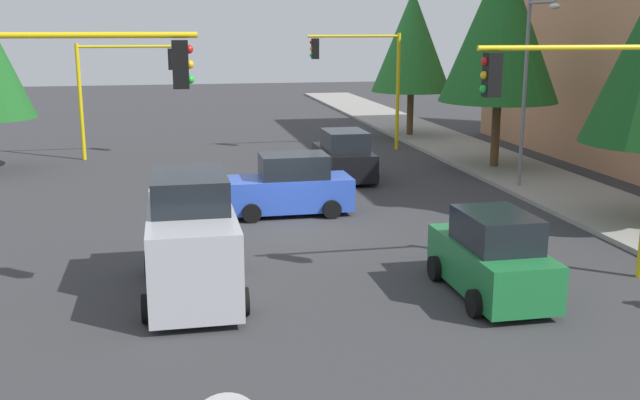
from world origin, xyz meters
The scene contains 13 objects.
ground_plane centered at (0.00, 0.00, 0.00)m, with size 120.00×120.00×0.00m, color #353538.
sidewalk_kerb centered at (-5.00, 10.50, 0.07)m, with size 80.00×4.00×0.15m, color gray.
traffic_signal_far_left centered at (-14.00, 5.70, 4.03)m, with size 0.36×4.59×5.69m.
traffic_signal_near_left centered at (6.00, 5.70, 4.02)m, with size 0.36×4.59×5.68m.
traffic_signal_near_right centered at (6.00, -5.74, 4.21)m, with size 0.36×4.59×5.97m.
traffic_signal_far_right centered at (-14.00, -5.63, 3.74)m, with size 0.36×4.59×5.26m.
street_lamp_curbside centered at (-3.61, 9.20, 4.35)m, with size 2.15×0.28×7.00m.
tree_roadside_mid centered at (-8.00, 10.00, 6.00)m, with size 4.97×4.97×9.12m.
tree_roadside_far centered at (-18.00, 9.50, 5.22)m, with size 4.35×4.35×7.95m.
delivery_van_silver centered at (4.99, -3.26, 1.28)m, with size 4.80×2.22×2.77m.
car_blue centered at (-2.00, 0.11, 0.90)m, with size 2.01×4.14×1.98m.
car_green centered at (6.46, 3.38, 0.90)m, with size 3.87×1.95×1.98m.
car_black centered at (-7.26, 3.19, 0.90)m, with size 4.09×2.11×1.98m.
Camera 1 is at (21.50, -3.66, 5.98)m, focal length 42.00 mm.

